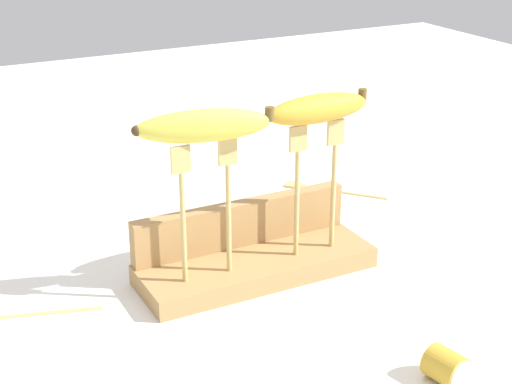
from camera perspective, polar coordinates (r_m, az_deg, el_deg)
ground_plane at (r=1.14m, az=0.00°, el=-6.02°), size 3.00×3.00×0.00m
wooden_board at (r=1.13m, az=0.00°, el=-5.37°), size 0.34×0.12×0.03m
board_backstop at (r=1.15m, az=-1.10°, el=-2.27°), size 0.33×0.02×0.07m
fork_stand_left at (r=1.03m, az=-3.67°, el=-0.46°), size 0.09×0.01×0.19m
fork_stand_right at (r=1.10m, az=4.36°, el=1.15°), size 0.09×0.01×0.19m
banana_raised_left at (r=1.00m, az=-3.82°, el=4.81°), size 0.18×0.07×0.04m
banana_raised_right at (r=1.07m, az=4.51°, el=6.04°), size 0.16×0.05×0.04m
fork_fallen_near at (r=1.44m, az=4.78°, el=0.28°), size 0.14×0.15×0.01m
fork_fallen_far at (r=1.09m, az=-16.87°, el=-8.47°), size 0.17×0.06×0.01m
banana_chunk_near at (r=0.94m, az=13.63°, el=-12.21°), size 0.05×0.05×0.04m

